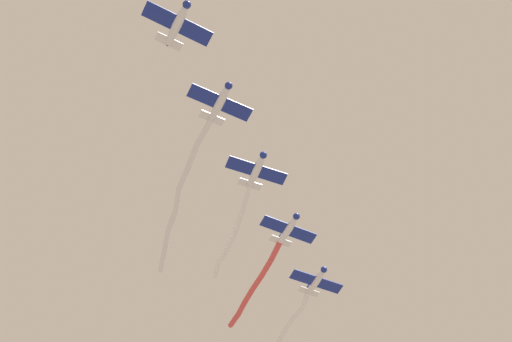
{
  "coord_description": "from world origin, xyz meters",
  "views": [
    {
      "loc": [
        20.77,
        -5.24,
        7.1
      ],
      "look_at": [
        -14.54,
        24.68,
        75.67
      ],
      "focal_mm": 45.63,
      "sensor_mm": 36.0,
      "label": 1
    }
  ],
  "objects_px": {
    "airplane_lead": "(178,24)",
    "airplane_left_wing": "(220,102)",
    "airplane_right_wing": "(256,170)",
    "airplane_slot": "(288,229)",
    "airplane_trail": "(316,281)"
  },
  "relations": [
    {
      "from": "airplane_right_wing",
      "to": "airplane_slot",
      "type": "relative_size",
      "value": 0.99
    },
    {
      "from": "airplane_slot",
      "to": "airplane_trail",
      "type": "bearing_deg",
      "value": 131.21
    },
    {
      "from": "airplane_trail",
      "to": "airplane_left_wing",
      "type": "bearing_deg",
      "value": -47.48
    },
    {
      "from": "airplane_right_wing",
      "to": "airplane_trail",
      "type": "distance_m",
      "value": 21.54
    },
    {
      "from": "airplane_right_wing",
      "to": "airplane_slot",
      "type": "distance_m",
      "value": 10.78
    },
    {
      "from": "airplane_left_wing",
      "to": "airplane_trail",
      "type": "height_order",
      "value": "airplane_trail"
    },
    {
      "from": "airplane_slot",
      "to": "airplane_trail",
      "type": "height_order",
      "value": "airplane_trail"
    },
    {
      "from": "airplane_left_wing",
      "to": "airplane_trail",
      "type": "relative_size",
      "value": 1.0
    },
    {
      "from": "airplane_right_wing",
      "to": "airplane_slot",
      "type": "height_order",
      "value": "airplane_slot"
    },
    {
      "from": "airplane_lead",
      "to": "airplane_slot",
      "type": "xyz_separation_m",
      "value": [
        -14.15,
        29.03,
        0.75
      ]
    },
    {
      "from": "airplane_lead",
      "to": "airplane_right_wing",
      "type": "xyz_separation_m",
      "value": [
        -9.44,
        19.34,
        0.5
      ]
    },
    {
      "from": "airplane_left_wing",
      "to": "airplane_slot",
      "type": "distance_m",
      "value": 21.54
    },
    {
      "from": "airplane_lead",
      "to": "airplane_left_wing",
      "type": "xyz_separation_m",
      "value": [
        -4.72,
        9.67,
        0.25
      ]
    },
    {
      "from": "airplane_right_wing",
      "to": "airplane_lead",
      "type": "bearing_deg",
      "value": -44.46
    },
    {
      "from": "airplane_lead",
      "to": "airplane_left_wing",
      "type": "distance_m",
      "value": 10.77
    }
  ]
}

